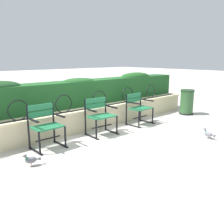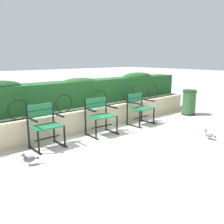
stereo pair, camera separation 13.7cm
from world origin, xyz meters
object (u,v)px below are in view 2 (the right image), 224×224
(park_chair_left, at_px, (45,124))
(pigeon_near_chairs, at_px, (209,135))
(pigeon_far_side, at_px, (30,159))
(park_chair_right, at_px, (139,107))
(park_chair_centre, at_px, (100,115))
(trash_bin, at_px, (189,103))

(park_chair_left, distance_m, pigeon_near_chairs, 3.50)
(pigeon_far_side, bearing_deg, park_chair_right, 10.23)
(park_chair_centre, bearing_deg, park_chair_right, 0.12)
(pigeon_far_side, distance_m, trash_bin, 5.28)
(pigeon_near_chairs, bearing_deg, pigeon_far_side, 159.74)
(park_chair_left, xyz_separation_m, pigeon_far_side, (-0.59, -0.63, -0.35))
(park_chair_left, bearing_deg, trash_bin, -3.66)
(park_chair_left, distance_m, park_chair_right, 2.69)
(park_chair_right, distance_m, pigeon_far_side, 3.35)
(park_chair_centre, height_order, park_chair_right, park_chair_centre)
(park_chair_left, distance_m, park_chair_centre, 1.35)
(park_chair_right, height_order, pigeon_far_side, park_chair_right)
(park_chair_right, xyz_separation_m, trash_bin, (1.98, -0.26, -0.09))
(park_chair_centre, bearing_deg, trash_bin, -4.45)
(park_chair_left, xyz_separation_m, park_chair_right, (2.69, -0.04, -0.01))
(park_chair_right, height_order, pigeon_near_chairs, park_chair_right)
(park_chair_left, height_order, trash_bin, park_chair_left)
(park_chair_right, height_order, trash_bin, park_chair_right)
(park_chair_right, bearing_deg, park_chair_centre, -179.88)
(park_chair_right, relative_size, pigeon_far_side, 2.84)
(park_chair_right, bearing_deg, trash_bin, -7.50)
(park_chair_centre, xyz_separation_m, pigeon_far_side, (-1.94, -0.59, -0.35))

